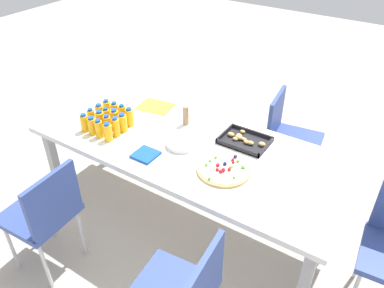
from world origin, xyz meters
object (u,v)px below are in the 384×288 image
object	(u,v)px
party_table	(188,150)
juice_bottle_12	(107,109)
chair_near_left	(45,212)
juice_bottle_1	(92,126)
juice_bottle_4	(91,118)
juice_bottle_11	(123,123)
juice_bottle_14	(123,114)
juice_bottle_10	(115,119)
snack_tray	(244,140)
juice_bottle_9	(107,117)
juice_bottle_7	(116,127)
fruit_pizza	(224,169)
juice_bottle_0	(85,123)
juice_bottle_3	(108,132)
plate_stack	(181,144)
juice_bottle_5	(100,120)
juice_bottle_13	(115,112)
napkin_stack	(146,155)
juice_bottle_2	(99,129)
chair_far_right	(288,134)
juice_bottle_8	(100,114)
paper_folder	(156,106)
cardboard_tube	(186,115)
juice_bottle_15	(130,117)
juice_bottle_6	(107,124)

from	to	relation	value
party_table	juice_bottle_12	world-z (taller)	juice_bottle_12
chair_near_left	juice_bottle_1	bearing A→B (deg)	7.77
juice_bottle_4	juice_bottle_11	world-z (taller)	same
juice_bottle_11	juice_bottle_14	bearing A→B (deg)	132.23
juice_bottle_10	snack_tray	world-z (taller)	juice_bottle_10
juice_bottle_9	snack_tray	xyz separation A→B (m)	(0.94, 0.34, -0.05)
juice_bottle_4	juice_bottle_7	bearing A→B (deg)	0.06
fruit_pizza	juice_bottle_0	bearing A→B (deg)	-172.55
juice_bottle_3	plate_stack	xyz separation A→B (m)	(0.46, 0.21, -0.05)
juice_bottle_5	juice_bottle_13	bearing A→B (deg)	90.01
napkin_stack	juice_bottle_12	bearing A→B (deg)	156.92
juice_bottle_0	juice_bottle_2	world-z (taller)	juice_bottle_2
chair_far_right	juice_bottle_0	distance (m)	1.59
juice_bottle_1	fruit_pizza	bearing A→B (deg)	7.86
juice_bottle_2	juice_bottle_8	xyz separation A→B (m)	(-0.14, 0.15, 0.00)
chair_far_right	juice_bottle_13	xyz separation A→B (m)	(-1.04, -0.86, 0.30)
juice_bottle_7	juice_bottle_12	xyz separation A→B (m)	(-0.23, 0.16, -0.00)
chair_far_right	juice_bottle_2	distance (m)	1.49
juice_bottle_13	snack_tray	world-z (taller)	juice_bottle_13
fruit_pizza	plate_stack	xyz separation A→B (m)	(-0.37, 0.08, 0.00)
snack_tray	paper_folder	size ratio (longest dim) A/B	1.25
cardboard_tube	juice_bottle_2	bearing A→B (deg)	-130.99
juice_bottle_4	snack_tray	size ratio (longest dim) A/B	0.43
juice_bottle_4	fruit_pizza	world-z (taller)	juice_bottle_4
juice_bottle_5	paper_folder	distance (m)	0.49
juice_bottle_4	paper_folder	distance (m)	0.52
fruit_pizza	napkin_stack	distance (m)	0.52
juice_bottle_0	cardboard_tube	world-z (taller)	cardboard_tube
juice_bottle_13	plate_stack	distance (m)	0.60
party_table	fruit_pizza	bearing A→B (deg)	-19.92
party_table	juice_bottle_8	bearing A→B (deg)	-170.60
juice_bottle_4	snack_tray	xyz separation A→B (m)	(1.02, 0.41, -0.05)
juice_bottle_8	juice_bottle_4	bearing A→B (deg)	-97.84
chair_near_left	juice_bottle_7	bearing A→B (deg)	-6.94
chair_far_right	party_table	bearing A→B (deg)	-34.29
juice_bottle_15	fruit_pizza	world-z (taller)	juice_bottle_15
fruit_pizza	juice_bottle_2	bearing A→B (deg)	-171.22
plate_stack	party_table	bearing A→B (deg)	65.95
fruit_pizza	cardboard_tube	size ratio (longest dim) A/B	2.28
juice_bottle_3	juice_bottle_7	bearing A→B (deg)	85.50
juice_bottle_14	paper_folder	distance (m)	0.33
plate_stack	paper_folder	distance (m)	0.58
juice_bottle_1	plate_stack	xyz separation A→B (m)	(0.60, 0.21, -0.05)
chair_near_left	fruit_pizza	bearing A→B (deg)	-53.68
plate_stack	juice_bottle_0	bearing A→B (deg)	-162.38
juice_bottle_2	juice_bottle_4	world-z (taller)	juice_bottle_4
juice_bottle_12	napkin_stack	xyz separation A→B (m)	(0.55, -0.23, -0.06)
chair_near_left	juice_bottle_2	bearing A→B (deg)	0.89
juice_bottle_6	napkin_stack	bearing A→B (deg)	-11.44
juice_bottle_2	plate_stack	xyz separation A→B (m)	(0.53, 0.22, -0.05)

